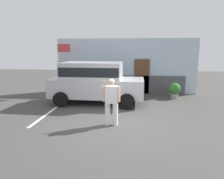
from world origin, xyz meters
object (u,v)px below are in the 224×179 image
(parked_suv, at_px, (95,80))
(potted_plant_by_porch, at_px, (174,90))
(tennis_player_man, at_px, (111,101))
(flag_pole, at_px, (61,59))

(parked_suv, distance_m, potted_plant_by_porch, 4.48)
(tennis_player_man, distance_m, potted_plant_by_porch, 5.47)
(parked_suv, xyz_separation_m, tennis_player_man, (1.17, -3.06, -0.27))
(potted_plant_by_porch, bearing_deg, parked_suv, -160.38)
(tennis_player_man, bearing_deg, potted_plant_by_porch, -126.38)
(tennis_player_man, bearing_deg, flag_pole, -56.80)
(tennis_player_man, xyz_separation_m, flag_pole, (-3.52, 4.82, 1.22))
(potted_plant_by_porch, bearing_deg, tennis_player_man, -123.45)
(parked_suv, relative_size, flag_pole, 1.53)
(parked_suv, bearing_deg, tennis_player_man, -67.97)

